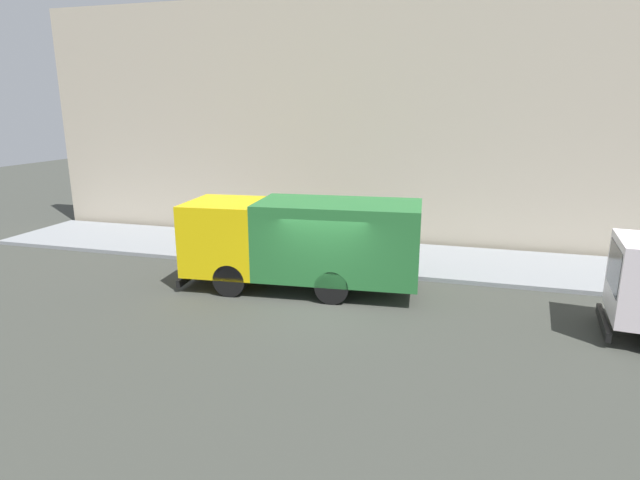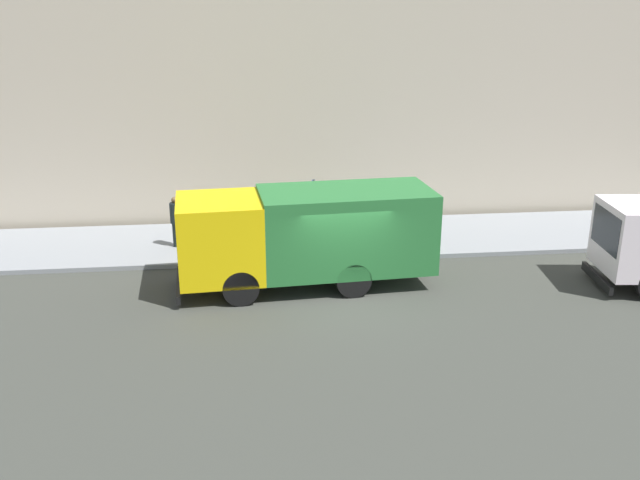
# 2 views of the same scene
# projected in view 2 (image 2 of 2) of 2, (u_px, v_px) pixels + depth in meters

# --- Properties ---
(ground) EXTENTS (80.00, 80.00, 0.00)m
(ground) POSITION_uv_depth(u_px,v_px,m) (347.00, 300.00, 18.89)
(ground) COLOR #3A3C36
(sidewalk) EXTENTS (4.31, 30.00, 0.14)m
(sidewalk) POSITION_uv_depth(u_px,v_px,m) (325.00, 239.00, 23.72)
(sidewalk) COLOR gray
(sidewalk) RESTS_ON ground
(building_facade) EXTENTS (0.50, 30.00, 9.96)m
(building_facade) POSITION_uv_depth(u_px,v_px,m) (317.00, 87.00, 24.64)
(building_facade) COLOR #BCAF99
(building_facade) RESTS_ON ground
(large_utility_truck) EXTENTS (2.96, 7.48, 2.81)m
(large_utility_truck) POSITION_uv_depth(u_px,v_px,m) (306.00, 233.00, 19.45)
(large_utility_truck) COLOR yellow
(large_utility_truck) RESTS_ON ground
(pedestrian_walking) EXTENTS (0.43, 0.43, 1.71)m
(pedestrian_walking) POSITION_uv_depth(u_px,v_px,m) (298.00, 207.00, 24.05)
(pedestrian_walking) COLOR brown
(pedestrian_walking) RESTS_ON sidewalk
(pedestrian_standing) EXTENTS (0.35, 0.35, 1.68)m
(pedestrian_standing) POSITION_uv_depth(u_px,v_px,m) (234.00, 218.00, 22.80)
(pedestrian_standing) COLOR #463E4D
(pedestrian_standing) RESTS_ON sidewalk
(pedestrian_third) EXTENTS (0.51, 0.51, 1.70)m
(pedestrian_third) POSITION_uv_depth(u_px,v_px,m) (176.00, 220.00, 22.50)
(pedestrian_third) COLOR black
(pedestrian_third) RESTS_ON sidewalk
(street_sign_post) EXTENTS (0.44, 0.08, 2.53)m
(street_sign_post) POSITION_uv_depth(u_px,v_px,m) (314.00, 211.00, 21.41)
(street_sign_post) COLOR #4C5156
(street_sign_post) RESTS_ON sidewalk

